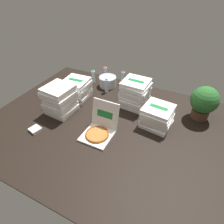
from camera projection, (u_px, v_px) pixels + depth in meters
name	position (u px, v px, depth m)	size (l,w,h in m)	color
ground_plane	(109.00, 125.00, 2.52)	(3.20, 2.40, 0.02)	black
open_pizza_box	(100.00, 129.00, 2.34)	(0.35, 0.45, 0.37)	white
pizza_stack_left_near	(77.00, 89.00, 2.92)	(0.39, 0.39, 0.32)	white
pizza_stack_left_far	(135.00, 94.00, 2.74)	(0.40, 0.40, 0.41)	white
pizza_stack_left_mid	(157.00, 116.00, 2.44)	(0.40, 0.41, 0.27)	white
pizza_stack_right_near	(60.00, 100.00, 2.61)	(0.40, 0.40, 0.41)	white
ice_bucket	(108.00, 81.00, 3.26)	(0.29, 0.29, 0.17)	#B7BABF
water_bottle_0	(106.00, 86.00, 3.09)	(0.06, 0.06, 0.23)	silver
water_bottle_1	(123.00, 78.00, 3.32)	(0.06, 0.06, 0.23)	silver
water_bottle_2	(93.00, 77.00, 3.35)	(0.06, 0.06, 0.23)	white
water_bottle_3	(105.00, 73.00, 3.46)	(0.06, 0.06, 0.23)	white
potted_plant	(204.00, 102.00, 2.48)	(0.36, 0.36, 0.47)	#513323
napkin_pile	(35.00, 129.00, 2.41)	(0.13, 0.13, 0.04)	white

